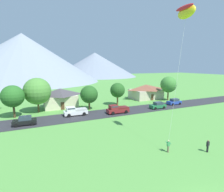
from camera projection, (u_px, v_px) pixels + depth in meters
The scene contains 17 objects.
road_strip at pixel (93, 115), 40.71m from camera, with size 160.00×7.14×0.08m, color #2D2D33.
mountain_central_ridge at pixel (95, 65), 176.40m from camera, with size 82.10×82.10×23.55m, color gray.
mountain_far_west_ridge at pixel (23, 58), 118.99m from camera, with size 99.90×99.90×32.07m, color gray.
house_leftmost at pixel (60, 98), 47.92m from camera, with size 9.10×6.90×5.12m.
house_left_center at pixel (146, 91), 60.51m from camera, with size 10.60×7.82×4.81m.
tree_near_left at pixel (118, 90), 49.98m from camera, with size 4.16×4.16×6.40m.
tree_left_of_center at pixel (13, 96), 37.91m from camera, with size 4.75×4.75×7.10m.
tree_center at pixel (89, 94), 45.01m from camera, with size 4.49×4.49×6.21m.
tree_right_of_center at pixel (37, 91), 42.25m from camera, with size 6.40×6.40×8.38m.
tree_near_right at pixel (169, 85), 56.85m from camera, with size 5.14×5.14×7.75m.
parked_car_black_west_end at pixel (25, 121), 33.61m from camera, with size 4.27×2.21×1.68m.
parked_car_green_mid_east at pixel (158, 105), 46.59m from camera, with size 4.28×2.23×1.68m.
parked_car_blue_east_end at pixel (174, 102), 51.27m from camera, with size 4.21×2.10×1.68m.
pickup_truck_white_west_side at pixel (75, 111), 40.03m from camera, with size 5.25×2.42×1.99m.
pickup_truck_maroon_east_side at pixel (117, 109), 41.84m from camera, with size 5.25×2.42×1.99m.
kite_flyer_with_kite at pixel (186, 15), 23.43m from camera, with size 4.65×3.67×19.15m.
watcher_person at pixel (208, 146), 23.20m from camera, with size 0.56×0.24×1.68m.
Camera 1 is at (-12.54, -7.02, 11.28)m, focal length 28.47 mm.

